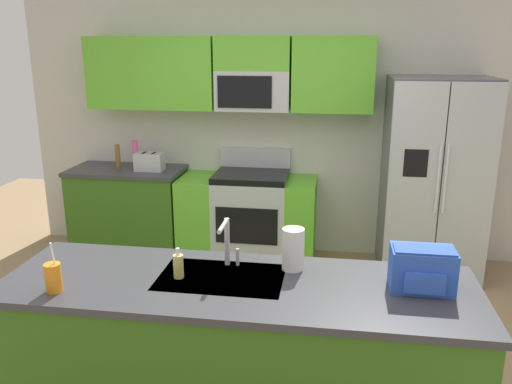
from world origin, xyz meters
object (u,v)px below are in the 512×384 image
(pepper_mill, at_px, (118,156))
(backpack, at_px, (422,268))
(refrigerator, at_px, (433,179))
(sink_faucet, at_px, (227,239))
(paper_towel_roll, at_px, (293,249))
(drink_cup_orange, at_px, (53,277))
(soap_dispenser, at_px, (178,266))
(bottle_pink, at_px, (135,155))
(range_oven, at_px, (248,217))
(toaster, at_px, (149,162))

(pepper_mill, bearing_deg, backpack, -41.81)
(refrigerator, bearing_deg, backpack, -100.94)
(sink_faucet, xyz_separation_m, paper_towel_roll, (0.37, 0.02, -0.05))
(refrigerator, relative_size, backpack, 5.78)
(drink_cup_orange, distance_m, paper_towel_roll, 1.27)
(sink_faucet, relative_size, soap_dispenser, 1.66)
(refrigerator, height_order, drink_cup_orange, refrigerator)
(bottle_pink, relative_size, soap_dispenser, 1.73)
(range_oven, relative_size, refrigerator, 0.74)
(range_oven, xyz_separation_m, soap_dispenser, (0.03, -2.43, 0.53))
(range_oven, xyz_separation_m, bottle_pink, (-1.15, -0.00, 0.60))
(range_oven, bearing_deg, drink_cup_orange, -101.59)
(drink_cup_orange, height_order, soap_dispenser, drink_cup_orange)
(sink_faucet, distance_m, soap_dispenser, 0.31)
(toaster, distance_m, bottle_pink, 0.18)
(sink_faucet, bearing_deg, refrigerator, 55.54)
(paper_towel_roll, bearing_deg, soap_dispenser, -161.20)
(toaster, height_order, bottle_pink, bottle_pink)
(pepper_mill, bearing_deg, paper_towel_roll, -48.31)
(soap_dispenser, bearing_deg, pepper_mill, 119.52)
(bottle_pink, distance_m, soap_dispenser, 2.70)
(range_oven, relative_size, paper_towel_roll, 5.67)
(bottle_pink, xyz_separation_m, backpack, (2.46, -2.37, -0.03))
(range_oven, xyz_separation_m, pepper_mill, (-1.34, -0.00, 0.58))
(drink_cup_orange, bearing_deg, refrigerator, 48.57)
(bottle_pink, height_order, soap_dispenser, bottle_pink)
(sink_faucet, bearing_deg, pepper_mill, 125.58)
(pepper_mill, distance_m, soap_dispenser, 2.79)
(paper_towel_roll, bearing_deg, refrigerator, 62.49)
(pepper_mill, xyz_separation_m, drink_cup_orange, (0.79, -2.68, -0.05))
(refrigerator, relative_size, paper_towel_roll, 7.71)
(pepper_mill, height_order, backpack, pepper_mill)
(sink_faucet, bearing_deg, backpack, -7.01)
(refrigerator, xyz_separation_m, backpack, (-0.45, -2.30, 0.09))
(soap_dispenser, xyz_separation_m, backpack, (1.28, 0.05, 0.05))
(backpack, bearing_deg, drink_cup_orange, -170.55)
(range_oven, distance_m, bottle_pink, 1.30)
(drink_cup_orange, bearing_deg, soap_dispenser, 23.77)
(refrigerator, xyz_separation_m, sink_faucet, (-1.49, -2.18, 0.14))
(refrigerator, relative_size, bottle_pink, 6.29)
(drink_cup_orange, xyz_separation_m, paper_towel_roll, (1.19, 0.46, 0.04))
(range_oven, height_order, soap_dispenser, range_oven)
(pepper_mill, bearing_deg, drink_cup_orange, -73.55)
(bottle_pink, bearing_deg, paper_towel_roll, -51.17)
(toaster, xyz_separation_m, sink_faucet, (1.25, -2.20, 0.08))
(toaster, bearing_deg, refrigerator, -0.41)
(range_oven, relative_size, pepper_mill, 5.55)
(toaster, bearing_deg, backpack, -45.29)
(range_oven, distance_m, backpack, 2.77)
(paper_towel_roll, bearing_deg, backpack, -12.70)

